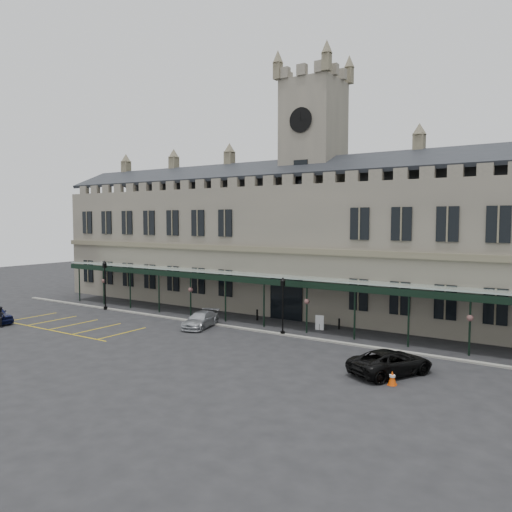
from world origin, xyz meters
The scene contains 17 objects.
ground centered at (0.00, 0.00, 0.00)m, with size 140.00×140.00×0.00m, color black.
station_building centered at (0.00, 15.91, 6.47)m, with size 60.00×10.36×17.30m.
clock_tower centered at (0.00, 16.00, 13.11)m, with size 5.60×5.60×24.80m.
canopy centered at (0.00, 7.46, 2.40)m, with size 50.00×4.10×4.30m.
kerb centered at (0.00, 5.50, 0.06)m, with size 60.00×0.40×0.12m, color gray.
parking_markings centered at (-14.00, -1.50, 0.00)m, with size 16.00×6.00×0.01m, color gold, non-canonical shape.
tree_behind_left centered at (-22.00, 25.00, 12.81)m, with size 6.00×6.00×16.00m.
tree_behind_mid centered at (8.00, 25.00, 12.81)m, with size 6.00×6.00×16.00m.
lamp_post_left centered at (-17.47, 5.28, 2.91)m, with size 0.46×0.46×4.91m.
lamp_post_mid centered at (2.80, 5.50, 2.68)m, with size 0.43×0.43×4.52m.
traffic_cone centered at (13.68, -1.38, 0.38)m, with size 0.49×0.49×0.78m.
sign_board centered at (4.40, 8.68, 0.59)m, with size 0.70×0.16×1.20m.
bollard_left centered at (-1.98, 9.19, 0.48)m, with size 0.17×0.17×0.97m, color black.
bollard_right centered at (5.61, 9.81, 0.44)m, with size 0.16×0.16×0.88m, color black.
car_taxi centered at (-4.25, 4.09, 0.64)m, with size 1.81×4.44×1.29m, color #9DA0A5.
car_van centered at (13.00, 0.41, 0.72)m, with size 2.39×5.17×1.44m, color black.
person_b centered at (-18.30, -4.94, 0.87)m, with size 0.84×0.66×1.74m, color black.
Camera 1 is at (22.04, -27.41, 8.91)m, focal length 35.00 mm.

